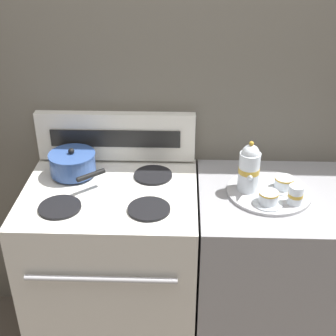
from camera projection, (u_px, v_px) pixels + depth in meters
wall_back at (189, 126)px, 2.20m from camera, size 6.00×0.05×2.20m
stove at (115, 274)px, 2.23m from camera, size 0.75×0.63×0.95m
control_panel at (116, 136)px, 2.18m from camera, size 0.74×0.05×0.23m
side_counter at (267, 278)px, 2.21m from camera, size 0.67×0.60×0.94m
saucepan at (73, 163)px, 2.10m from camera, size 0.27×0.28×0.12m
serving_tray at (269, 192)px, 1.99m from camera, size 0.36×0.36×0.01m
teapot at (249, 168)px, 1.94m from camera, size 0.09×0.14×0.23m
teacup_left at (284, 183)px, 1.98m from camera, size 0.12×0.12×0.06m
teacup_right at (268, 198)px, 1.88m from camera, size 0.12×0.12×0.06m
creamer_jug at (296, 195)px, 1.88m from camera, size 0.06×0.06×0.08m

